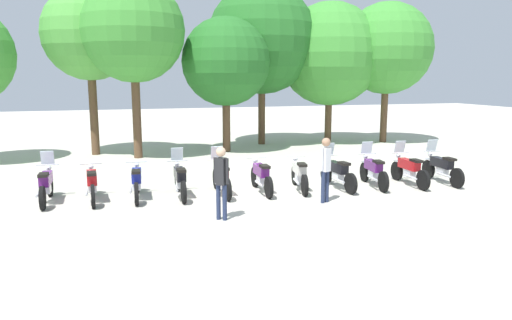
% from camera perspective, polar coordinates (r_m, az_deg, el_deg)
% --- Properties ---
extents(ground_plane, '(80.00, 80.00, 0.00)m').
position_cam_1_polar(ground_plane, '(14.74, 0.57, -3.77)').
color(ground_plane, '#BCB7A8').
extents(motorcycle_0, '(0.62, 2.19, 1.37)m').
position_cam_1_polar(motorcycle_0, '(14.62, -23.59, -2.64)').
color(motorcycle_0, black).
rests_on(motorcycle_0, ground_plane).
extents(motorcycle_1, '(0.62, 2.19, 0.99)m').
position_cam_1_polar(motorcycle_1, '(14.33, -18.84, -2.63)').
color(motorcycle_1, black).
rests_on(motorcycle_1, ground_plane).
extents(motorcycle_2, '(0.62, 2.19, 0.99)m').
position_cam_1_polar(motorcycle_2, '(14.26, -13.93, -2.45)').
color(motorcycle_2, black).
rests_on(motorcycle_2, ground_plane).
extents(motorcycle_3, '(0.62, 2.19, 1.37)m').
position_cam_1_polar(motorcycle_3, '(14.22, -9.00, -2.26)').
color(motorcycle_3, black).
rests_on(motorcycle_3, ground_plane).
extents(motorcycle_4, '(0.62, 2.19, 1.37)m').
position_cam_1_polar(motorcycle_4, '(14.37, -4.14, -2.04)').
color(motorcycle_4, black).
rests_on(motorcycle_4, ground_plane).
extents(motorcycle_5, '(0.62, 2.19, 0.99)m').
position_cam_1_polar(motorcycle_5, '(14.60, 0.61, -1.88)').
color(motorcycle_5, black).
rests_on(motorcycle_5, ground_plane).
extents(motorcycle_6, '(0.73, 2.17, 0.99)m').
position_cam_1_polar(motorcycle_6, '(14.96, 5.14, -1.63)').
color(motorcycle_6, black).
rests_on(motorcycle_6, ground_plane).
extents(motorcycle_7, '(0.62, 2.19, 1.37)m').
position_cam_1_polar(motorcycle_7, '(15.29, 9.60, -1.42)').
color(motorcycle_7, black).
rests_on(motorcycle_7, ground_plane).
extents(motorcycle_8, '(0.68, 2.18, 1.37)m').
position_cam_1_polar(motorcycle_8, '(15.82, 13.69, -1.20)').
color(motorcycle_8, black).
rests_on(motorcycle_8, ground_plane).
extents(motorcycle_9, '(0.62, 2.19, 1.37)m').
position_cam_1_polar(motorcycle_9, '(16.34, 17.63, -1.03)').
color(motorcycle_9, black).
rests_on(motorcycle_9, ground_plane).
extents(motorcycle_10, '(0.62, 2.19, 1.37)m').
position_cam_1_polar(motorcycle_10, '(17.02, 21.10, -0.81)').
color(motorcycle_10, black).
rests_on(motorcycle_10, ground_plane).
extents(person_0, '(0.36, 0.34, 1.81)m').
position_cam_1_polar(person_0, '(11.68, -4.14, -2.01)').
color(person_0, '#232D4C').
rests_on(person_0, ground_plane).
extents(person_1, '(0.40, 0.32, 1.82)m').
position_cam_1_polar(person_1, '(13.41, 8.23, -0.51)').
color(person_1, '#232D4C').
rests_on(person_1, ground_plane).
extents(tree_1, '(4.04, 4.04, 7.33)m').
position_cam_1_polar(tree_1, '(22.73, -19.13, 13.90)').
color(tree_1, brown).
rests_on(tree_1, ground_plane).
extents(tree_2, '(4.30, 4.30, 7.50)m').
position_cam_1_polar(tree_2, '(21.29, -14.33, 14.56)').
color(tree_2, brown).
rests_on(tree_2, ground_plane).
extents(tree_3, '(4.04, 4.04, 6.16)m').
position_cam_1_polar(tree_3, '(22.42, -3.60, 11.51)').
color(tree_3, brown).
rests_on(tree_3, ground_plane).
extents(tree_4, '(5.50, 5.50, 8.08)m').
position_cam_1_polar(tree_4, '(24.98, 0.69, 14.08)').
color(tree_4, brown).
rests_on(tree_4, ground_plane).
extents(tree_5, '(5.34, 5.34, 7.30)m').
position_cam_1_polar(tree_5, '(25.99, 8.73, 12.27)').
color(tree_5, brown).
rests_on(tree_5, ground_plane).
extents(tree_6, '(4.74, 4.74, 7.29)m').
position_cam_1_polar(tree_6, '(26.61, 15.23, 12.60)').
color(tree_6, brown).
rests_on(tree_6, ground_plane).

